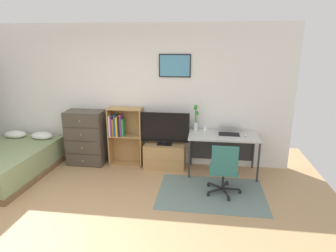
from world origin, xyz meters
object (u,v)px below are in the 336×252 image
bed (8,162)px  bookshelf (123,133)px  tv_stand (165,156)px  television (164,129)px  wine_glass (205,128)px  bamboo_vase (196,119)px  dresser (86,138)px  computer_mouse (246,135)px  laptop (229,130)px  desk (223,140)px  office_chair (224,168)px

bed → bookshelf: size_ratio=1.71×
bed → tv_stand: bearing=16.6°
bookshelf → television: bookshelf is taller
wine_glass → bamboo_vase: bearing=123.9°
bed → wine_glass: wine_glass is taller
bamboo_vase → dresser: bearing=-177.8°
bookshelf → computer_mouse: bearing=-4.8°
bookshelf → wine_glass: 1.62m
bed → laptop: 4.07m
television → wine_glass: size_ratio=5.21×
dresser → desk: bearing=-0.5°
bookshelf → office_chair: 2.17m
bed → dresser: bearing=33.2°
tv_stand → wine_glass: 1.01m
tv_stand → desk: size_ratio=0.62×
computer_mouse → bed: bearing=-171.7°
computer_mouse → bamboo_vase: bearing=166.9°
tv_stand → television: (0.00, -0.02, 0.55)m
bed → dresser: 1.44m
desk → television: bearing=179.1°
bookshelf → computer_mouse: bookshelf is taller
bed → tv_stand: (2.77, 0.76, -0.02)m
tv_stand → computer_mouse: computer_mouse is taller
dresser → computer_mouse: 3.06m
bookshelf → computer_mouse: size_ratio=11.00×
bookshelf → television: size_ratio=1.22×
office_chair → bamboo_vase: bamboo_vase is taller
wine_glass → bed: bearing=-170.8°
bookshelf → laptop: size_ratio=2.63×
wine_glass → desk: bearing=24.2°
computer_mouse → laptop: bearing=157.6°
bed → bookshelf: 2.14m
desk → wine_glass: size_ratio=6.94×
bed → desk: bearing=11.8°
bed → television: (2.77, 0.74, 0.53)m
laptop → wine_glass: size_ratio=2.42×
dresser → desk: size_ratio=0.86×
desk → computer_mouse: 0.42m
laptop → bamboo_vase: (-0.61, 0.09, 0.16)m
television → desk: bearing=-0.9°
bamboo_vase → wine_glass: (0.18, -0.26, -0.10)m
office_chair → bamboo_vase: 1.25m
bed → tv_stand: size_ratio=2.51×
desk → bed: bearing=-169.4°
office_chair → computer_mouse: office_chair is taller
dresser → laptop: 2.78m
tv_stand → bamboo_vase: (0.58, 0.07, 0.74)m
computer_mouse → bamboo_vase: 0.95m
bamboo_vase → wine_glass: 0.33m
dresser → television: 1.59m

